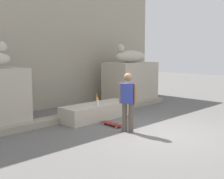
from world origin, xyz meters
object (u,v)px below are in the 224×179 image
Objects in this scene: skateboard at (111,124)px; bottle_blue at (121,97)px; bottle_clear at (98,103)px; bottle_orange at (97,99)px; statue_reclining_right at (130,56)px; skater at (128,100)px.

bottle_blue is (1.32, 0.82, 0.59)m from skateboard.
bottle_orange is (0.52, 0.60, 0.00)m from bottle_clear.
skater is (-3.60, -3.05, -1.14)m from statue_reclining_right.
bottle_clear is 1.28m from bottle_blue.
bottle_clear is at bearing -26.34° from skater.
skateboard is at bearing -114.22° from bottle_orange.
skateboard is at bearing -148.13° from bottle_blue.
statue_reclining_right reaches higher than bottle_blue.
bottle_blue is at bearing -60.49° from skater.
statue_reclining_right reaches higher than skateboard.
bottle_orange is at bearing 49.35° from bottle_clear.
bottle_clear is 0.83× the size of bottle_blue.
skater is at bearing -109.36° from bottle_orange.
bottle_clear is at bearing 33.48° from statue_reclining_right.
bottle_orange reaches higher than skateboard.
bottle_orange is at bearing 27.30° from statue_reclining_right.
skateboard is 0.88m from bottle_clear.
statue_reclining_right is at bearing 24.99° from bottle_clear.
bottle_blue is (1.48, 1.63, -0.27)m from skater.
bottle_clear is (0.05, 0.67, 0.56)m from skateboard.
skater is 2.22m from bottle_blue.
statue_reclining_right is at bearing -54.39° from skateboard.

